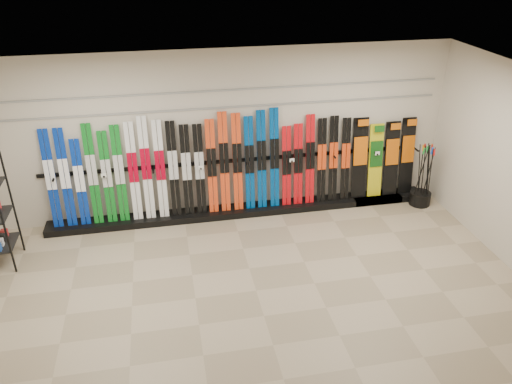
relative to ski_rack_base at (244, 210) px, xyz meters
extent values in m
plane|color=gray|center=(-0.22, -2.28, -0.06)|extent=(8.00, 8.00, 0.00)
plane|color=#C0B5A4|center=(-0.22, 0.22, 1.44)|extent=(8.00, 0.00, 8.00)
plane|color=silver|center=(-0.22, -2.28, 2.94)|extent=(8.00, 8.00, 0.00)
cube|color=black|center=(0.00, 0.00, 0.00)|extent=(8.00, 0.40, 0.12)
cube|color=#072A97|center=(-3.28, 0.06, 0.92)|extent=(0.17, 0.23, 1.73)
cube|color=#072A97|center=(-3.04, 0.06, 0.92)|extent=(0.17, 0.23, 1.72)
cube|color=#072A97|center=(-2.82, 0.04, 0.82)|extent=(0.17, 0.21, 1.53)
cube|color=#0F6E1D|center=(-2.60, 0.06, 0.94)|extent=(0.17, 0.24, 1.77)
cube|color=#0F6E1D|center=(-2.37, 0.05, 0.87)|extent=(0.17, 0.22, 1.63)
cube|color=#0F6E1D|center=(-2.15, 0.06, 0.92)|extent=(0.17, 0.23, 1.72)
cube|color=silver|center=(-1.92, 0.06, 0.93)|extent=(0.17, 0.23, 1.75)
cube|color=silver|center=(-1.70, 0.06, 0.98)|extent=(0.17, 0.24, 1.83)
cube|color=silver|center=(-1.46, 0.06, 0.93)|extent=(0.17, 0.23, 1.75)
cube|color=black|center=(-1.24, 0.06, 0.92)|extent=(0.17, 0.23, 1.72)
cube|color=black|center=(-1.01, 0.05, 0.88)|extent=(0.17, 0.22, 1.65)
cube|color=black|center=(-0.78, 0.05, 0.88)|extent=(0.17, 0.22, 1.64)
cube|color=#E84118|center=(-0.57, 0.06, 0.91)|extent=(0.17, 0.23, 1.71)
cube|color=#E84118|center=(-0.34, 0.06, 0.97)|extent=(0.17, 0.24, 1.82)
cube|color=#E84118|center=(-0.11, 0.06, 0.95)|extent=(0.17, 0.24, 1.79)
cube|color=#003F8A|center=(0.11, 0.06, 0.92)|extent=(0.17, 0.23, 1.72)
cube|color=#003F8A|center=(0.34, 0.06, 0.96)|extent=(0.17, 0.24, 1.81)
cube|color=#003F8A|center=(0.57, 0.06, 0.98)|extent=(0.17, 0.24, 1.84)
cube|color=red|center=(0.80, 0.04, 0.81)|extent=(0.17, 0.20, 1.50)
cube|color=red|center=(1.02, 0.04, 0.82)|extent=(0.17, 0.20, 1.53)
cube|color=red|center=(1.24, 0.05, 0.90)|extent=(0.17, 0.22, 1.68)
cube|color=black|center=(1.47, 0.05, 0.86)|extent=(0.17, 0.21, 1.60)
cube|color=black|center=(1.69, 0.05, 0.87)|extent=(0.17, 0.22, 1.62)
cube|color=black|center=(1.93, 0.05, 0.84)|extent=(0.17, 0.21, 1.57)
cube|color=black|center=(2.23, 0.08, 0.83)|extent=(0.30, 0.24, 1.54)
cube|color=gold|center=(2.54, 0.07, 0.76)|extent=(0.27, 0.22, 1.41)
cube|color=black|center=(2.87, 0.07, 0.77)|extent=(0.29, 0.22, 1.43)
cube|color=black|center=(3.19, 0.07, 0.80)|extent=(0.27, 0.23, 1.48)
cylinder|color=black|center=(3.38, -0.30, 0.07)|extent=(0.40, 0.40, 0.25)
cylinder|color=black|center=(3.37, -0.18, 0.55)|extent=(0.11, 0.09, 1.18)
cylinder|color=black|center=(3.49, -0.23, 0.55)|extent=(0.08, 0.16, 1.17)
cylinder|color=black|center=(3.40, -0.39, 0.55)|extent=(0.14, 0.04, 1.18)
cylinder|color=black|center=(3.26, -0.37, 0.55)|extent=(0.10, 0.15, 1.17)
cylinder|color=black|center=(3.41, -0.45, 0.55)|extent=(0.05, 0.07, 1.18)
cylinder|color=black|center=(3.32, -0.23, 0.55)|extent=(0.11, 0.10, 1.18)
cylinder|color=black|center=(3.42, -0.37, 0.55)|extent=(0.12, 0.06, 1.18)
cylinder|color=black|center=(3.35, -0.31, 0.55)|extent=(0.04, 0.11, 1.18)
cylinder|color=black|center=(3.49, -0.24, 0.55)|extent=(0.13, 0.04, 1.18)
cube|color=gray|center=(-0.22, 0.20, 1.94)|extent=(7.60, 0.02, 0.03)
cube|color=gray|center=(-0.22, 0.20, 2.24)|extent=(7.60, 0.02, 0.03)
camera|label=1|loc=(-1.35, -7.97, 4.59)|focal=35.00mm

